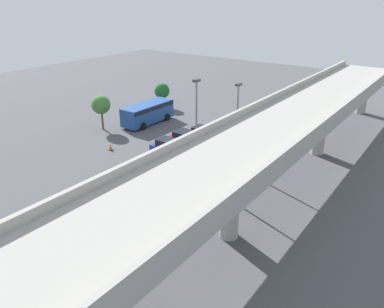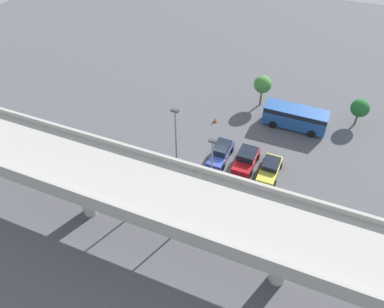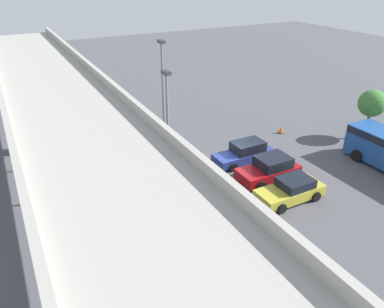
# 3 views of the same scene
# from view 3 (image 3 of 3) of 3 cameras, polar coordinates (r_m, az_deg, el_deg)

# --- Properties ---
(ground_plane) EXTENTS (115.58, 115.58, 0.00)m
(ground_plane) POSITION_cam_3_polar(r_m,az_deg,el_deg) (28.12, 6.51, -1.74)
(ground_plane) COLOR #4C4C51
(highway_overpass) EXTENTS (55.23, 6.54, 6.97)m
(highway_overpass) POSITION_cam_3_polar(r_m,az_deg,el_deg) (21.79, -18.03, 4.78)
(highway_overpass) COLOR #9E9B93
(highway_overpass) RESTS_ON ground_plane
(parked_car_0) EXTENTS (2.08, 4.48, 1.44)m
(parked_car_0) POSITION_cam_3_polar(r_m,az_deg,el_deg) (24.57, 14.84, -5.34)
(parked_car_0) COLOR gold
(parked_car_0) RESTS_ON ground_plane
(parked_car_1) EXTENTS (2.25, 4.40, 1.62)m
(parked_car_1) POSITION_cam_3_polar(r_m,az_deg,el_deg) (26.49, 11.74, -2.23)
(parked_car_1) COLOR maroon
(parked_car_1) RESTS_ON ground_plane
(parked_car_2) EXTENTS (1.99, 4.68, 1.58)m
(parked_car_2) POSITION_cam_3_polar(r_m,az_deg,el_deg) (28.46, 8.04, 0.19)
(parked_car_2) COLOR navy
(parked_car_2) RESTS_ON ground_plane
(parked_car_3) EXTENTS (2.23, 4.69, 1.61)m
(parked_car_3) POSITION_cam_3_polar(r_m,az_deg,el_deg) (30.02, -7.67, 1.75)
(parked_car_3) COLOR #0C381E
(parked_car_3) RESTS_ON ground_plane
(parked_car_4) EXTENTS (2.25, 4.64, 1.66)m
(parked_car_4) POSITION_cam_3_polar(r_m,az_deg,el_deg) (32.42, -8.81, 3.66)
(parked_car_4) COLOR navy
(parked_car_4) RESTS_ON ground_plane
(lamp_post_near_aisle) EXTENTS (0.70, 0.35, 9.00)m
(lamp_post_near_aisle) POSITION_cam_3_polar(r_m,az_deg,el_deg) (26.59, -4.41, 8.88)
(lamp_post_near_aisle) COLOR slate
(lamp_post_near_aisle) RESTS_ON ground_plane
(lamp_post_mid_lot) EXTENTS (0.70, 0.35, 8.11)m
(lamp_post_mid_lot) POSITION_cam_3_polar(r_m,az_deg,el_deg) (22.53, -3.71, 4.22)
(lamp_post_mid_lot) COLOR slate
(lamp_post_mid_lot) RESTS_ON ground_plane
(tree_front_centre) EXTENTS (2.27, 2.27, 4.24)m
(tree_front_centre) POSITION_cam_3_polar(r_m,az_deg,el_deg) (34.72, 25.75, 6.95)
(tree_front_centre) COLOR brown
(tree_front_centre) RESTS_ON ground_plane
(traffic_cone) EXTENTS (0.44, 0.44, 0.70)m
(traffic_cone) POSITION_cam_3_polar(r_m,az_deg,el_deg) (34.10, 13.40, 3.63)
(traffic_cone) COLOR black
(traffic_cone) RESTS_ON ground_plane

